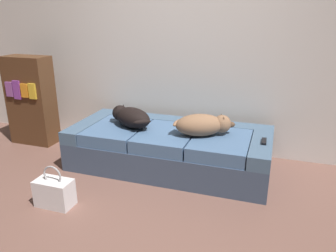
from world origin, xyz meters
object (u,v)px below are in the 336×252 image
(dog_tan, at_px, (203,125))
(bookshelf, at_px, (31,100))
(tv_remote, at_px, (264,141))
(dog_dark, at_px, (131,117))
(couch, at_px, (170,148))
(handbag, at_px, (54,192))

(dog_tan, height_order, bookshelf, bookshelf)
(tv_remote, relative_size, bookshelf, 0.14)
(dog_dark, xyz_separation_m, dog_tan, (0.80, -0.02, 0.00))
(couch, height_order, handbag, couch)
(handbag, bearing_deg, bookshelf, 134.61)
(tv_remote, bearing_deg, dog_dark, 177.24)
(couch, bearing_deg, handbag, -124.04)
(handbag, distance_m, bookshelf, 1.71)
(couch, xyz_separation_m, dog_dark, (-0.42, -0.05, 0.32))
(tv_remote, bearing_deg, handbag, -151.54)
(dog_dark, relative_size, dog_tan, 0.96)
(couch, distance_m, dog_dark, 0.54)
(couch, xyz_separation_m, dog_tan, (0.38, -0.07, 0.33))
(dog_tan, xyz_separation_m, bookshelf, (-2.24, 0.20, 0.01))
(handbag, bearing_deg, couch, 55.96)
(tv_remote, xyz_separation_m, handbag, (-1.67, -0.97, -0.32))
(couch, distance_m, tv_remote, 0.99)
(dog_tan, distance_m, bookshelf, 2.25)
(dog_dark, bearing_deg, bookshelf, 172.75)
(couch, relative_size, handbag, 5.54)
(couch, distance_m, handbag, 1.26)
(dog_tan, relative_size, bookshelf, 0.56)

